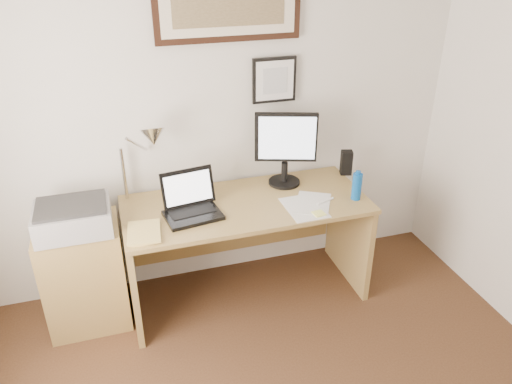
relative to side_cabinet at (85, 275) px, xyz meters
name	(u,v)px	position (x,y,z in m)	size (l,w,h in m)	color
wall_back	(208,114)	(0.92, 0.32, 0.89)	(3.50, 0.02, 2.50)	silver
side_cabinet	(85,275)	(0.00, 0.00, 0.00)	(0.50, 0.40, 0.73)	olive
water_bottle	(357,186)	(1.78, -0.21, 0.48)	(0.06, 0.06, 0.18)	#0D52A9
bottle_cap	(358,173)	(1.78, -0.21, 0.58)	(0.03, 0.03, 0.02)	#0D52A9
speaker	(346,163)	(1.89, 0.16, 0.47)	(0.08, 0.07, 0.18)	black
paper_sheet_a	(304,208)	(1.41, -0.22, 0.39)	(0.23, 0.33, 0.00)	silver
paper_sheet_b	(313,203)	(1.48, -0.19, 0.39)	(0.22, 0.31, 0.00)	silver
sticky_pad	(319,213)	(1.47, -0.33, 0.39)	(0.07, 0.07, 0.01)	#F8FF78
marker_pen	(325,201)	(1.57, -0.20, 0.39)	(0.02, 0.02, 0.14)	white
book	(127,234)	(0.30, -0.23, 0.39)	(0.19, 0.26, 0.02)	#E2C46A
desk	(243,227)	(1.07, 0.04, 0.15)	(1.60, 0.70, 0.75)	olive
laptop	(191,205)	(0.70, -0.08, 0.44)	(0.37, 0.34, 0.26)	black
lcd_monitor	(286,146)	(1.41, 0.13, 0.68)	(0.41, 0.22, 0.52)	black
printer	(73,218)	(0.00, -0.04, 0.45)	(0.44, 0.34, 0.18)	#9E9EA1
desk_lamp	(150,140)	(0.51, 0.13, 0.82)	(0.29, 0.27, 0.53)	silver
picture_large	(229,2)	(1.07, 0.29, 1.59)	(0.92, 0.04, 0.47)	black
picture_small	(274,80)	(1.37, 0.29, 1.09)	(0.30, 0.03, 0.30)	black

